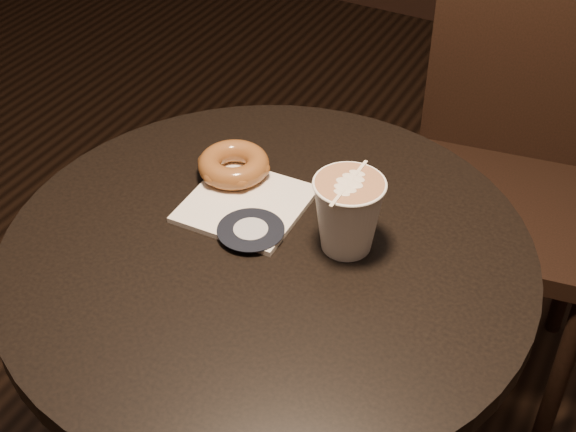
{
  "coord_description": "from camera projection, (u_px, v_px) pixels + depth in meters",
  "views": [
    {
      "loc": [
        0.39,
        -0.68,
        1.44
      ],
      "look_at": [
        0.01,
        0.03,
        0.79
      ],
      "focal_mm": 50.0,
      "sensor_mm": 36.0,
      "label": 1
    }
  ],
  "objects": [
    {
      "name": "cafe_table",
      "position": [
        269.0,
        348.0,
        1.17
      ],
      "size": [
        0.7,
        0.7,
        0.75
      ],
      "color": "black",
      "rests_on": "ground"
    },
    {
      "name": "chair",
      "position": [
        519.0,
        135.0,
        1.57
      ],
      "size": [
        0.46,
        0.46,
        1.02
      ],
      "rotation": [
        0.0,
        0.0,
        0.16
      ],
      "color": "black",
      "rests_on": "ground"
    },
    {
      "name": "pastry_bag",
      "position": [
        246.0,
        204.0,
        1.11
      ],
      "size": [
        0.16,
        0.16,
        0.01
      ],
      "primitive_type": "cube",
      "rotation": [
        0.0,
        0.0,
        0.03
      ],
      "color": "white",
      "rests_on": "cafe_table"
    },
    {
      "name": "doughnut",
      "position": [
        234.0,
        164.0,
        1.14
      ],
      "size": [
        0.1,
        0.1,
        0.03
      ],
      "primitive_type": "torus",
      "color": "brown",
      "rests_on": "pastry_bag"
    },
    {
      "name": "latte_cup",
      "position": [
        348.0,
        215.0,
        1.01
      ],
      "size": [
        0.09,
        0.09,
        0.1
      ],
      "primitive_type": null,
      "color": "white",
      "rests_on": "cafe_table"
    }
  ]
}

